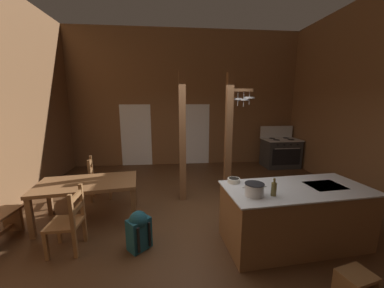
{
  "coord_description": "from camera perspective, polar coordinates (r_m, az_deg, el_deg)",
  "views": [
    {
      "loc": [
        -0.53,
        -3.6,
        2.18
      ],
      "look_at": [
        -0.06,
        1.15,
        1.23
      ],
      "focal_mm": 20.53,
      "sensor_mm": 36.0,
      "label": 1
    }
  ],
  "objects": [
    {
      "name": "bottle_tall_on_counter",
      "position": [
        3.22,
        20.48,
        -10.87
      ],
      "size": [
        0.07,
        0.07,
        0.24
      ],
      "color": "brown",
      "rests_on": "kitchen_island"
    },
    {
      "name": "glazed_door_back_left",
      "position": [
        7.58,
        -14.3,
        2.16
      ],
      "size": [
        1.0,
        0.01,
        2.05
      ],
      "primitive_type": "cube",
      "color": "white",
      "rests_on": "ground_plane"
    },
    {
      "name": "kitchen_island",
      "position": [
        3.86,
        25.02,
        -16.44
      ],
      "size": [
        2.23,
        1.13,
        0.91
      ],
      "color": "brown",
      "rests_on": "ground_plane"
    },
    {
      "name": "ladderback_chair_by_post",
      "position": [
        3.82,
        -29.38,
        -17.19
      ],
      "size": [
        0.45,
        0.45,
        0.95
      ],
      "color": "brown",
      "rests_on": "ground_plane"
    },
    {
      "name": "glazed_panel_back_right",
      "position": [
        7.55,
        1.3,
        2.47
      ],
      "size": [
        0.84,
        0.01,
        2.05
      ],
      "primitive_type": "cube",
      "color": "white",
      "rests_on": "ground_plane"
    },
    {
      "name": "ground_plane",
      "position": [
        4.27,
        2.47,
        -20.22
      ],
      "size": [
        8.26,
        8.41,
        0.1
      ],
      "primitive_type": "cube",
      "color": "#4C301C"
    },
    {
      "name": "mixing_bowl_on_counter",
      "position": [
        3.56,
        10.79,
        -9.26
      ],
      "size": [
        0.19,
        0.19,
        0.07
      ],
      "color": "silver",
      "rests_on": "kitchen_island"
    },
    {
      "name": "dining_table",
      "position": [
        4.46,
        -25.43,
        -9.93
      ],
      "size": [
        1.81,
        1.12,
        0.74
      ],
      "color": "brown",
      "rests_on": "ground_plane"
    },
    {
      "name": "support_post_with_pot_rack",
      "position": [
        4.98,
        9.94,
        3.28
      ],
      "size": [
        0.64,
        0.25,
        2.76
      ],
      "color": "brown",
      "rests_on": "ground_plane"
    },
    {
      "name": "backpack",
      "position": [
        3.56,
        -13.65,
        -20.67
      ],
      "size": [
        0.38,
        0.39,
        0.6
      ],
      "color": "#194756",
      "rests_on": "ground_plane"
    },
    {
      "name": "stove_range",
      "position": [
        7.87,
        21.93,
        -2.01
      ],
      "size": [
        1.16,
        0.84,
        1.32
      ],
      "color": "#2F2F2F",
      "rests_on": "ground_plane"
    },
    {
      "name": "step_stool",
      "position": [
        3.43,
        36.78,
        -26.94
      ],
      "size": [
        0.41,
        0.35,
        0.3
      ],
      "color": "brown",
      "rests_on": "ground_plane"
    },
    {
      "name": "support_post_center",
      "position": [
        4.69,
        -2.49,
        1.46
      ],
      "size": [
        0.14,
        0.14,
        2.76
      ],
      "color": "brown",
      "rests_on": "ground_plane"
    },
    {
      "name": "wall_back",
      "position": [
        7.5,
        -1.62,
        11.48
      ],
      "size": [
        8.26,
        0.14,
        4.41
      ],
      "primitive_type": "cube",
      "color": "brown",
      "rests_on": "ground_plane"
    },
    {
      "name": "ladderback_chair_near_window",
      "position": [
        5.41,
        -23.23,
        -8.33
      ],
      "size": [
        0.53,
        0.53,
        0.95
      ],
      "color": "brown",
      "rests_on": "ground_plane"
    },
    {
      "name": "stockpot_on_counter",
      "position": [
        3.15,
        15.88,
        -11.28
      ],
      "size": [
        0.33,
        0.26,
        0.17
      ],
      "color": "silver",
      "rests_on": "kitchen_island"
    }
  ]
}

